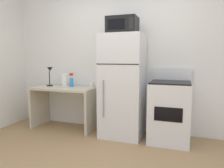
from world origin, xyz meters
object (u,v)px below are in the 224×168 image
object	(u,v)px
refrigerator	(123,86)
oven_range	(170,111)
coffee_mug	(92,85)
paper_towel_roll	(65,80)
desk	(65,100)
spray_bottle	(72,81)
microwave	(123,26)
desk_lamp	(50,73)

from	to	relation	value
refrigerator	oven_range	bearing A→B (deg)	-0.15
coffee_mug	paper_towel_roll	world-z (taller)	paper_towel_roll
desk	refrigerator	distance (m)	1.13
refrigerator	oven_range	size ratio (longest dim) A/B	1.49
desk	coffee_mug	size ratio (longest dim) A/B	11.89
paper_towel_roll	oven_range	xyz separation A→B (m)	(1.89, -0.12, -0.40)
spray_bottle	microwave	bearing A→B (deg)	-7.41
refrigerator	oven_range	distance (m)	0.83
desk_lamp	oven_range	size ratio (longest dim) A/B	0.32
coffee_mug	spray_bottle	distance (m)	0.38
refrigerator	oven_range	world-z (taller)	refrigerator
desk_lamp	refrigerator	world-z (taller)	refrigerator
paper_towel_roll	desk	bearing A→B (deg)	-64.06
desk	spray_bottle	xyz separation A→B (m)	(0.10, 0.09, 0.33)
coffee_mug	spray_bottle	xyz separation A→B (m)	(-0.37, -0.06, 0.05)
desk_lamp	microwave	size ratio (longest dim) A/B	0.77
desk	microwave	bearing A→B (deg)	-2.12
desk_lamp	coffee_mug	world-z (taller)	desk_lamp
paper_towel_roll	desk_lamp	bearing A→B (deg)	-169.49
desk_lamp	spray_bottle	size ratio (longest dim) A/B	1.42
desk	refrigerator	xyz separation A→B (m)	(1.09, -0.02, 0.30)
coffee_mug	refrigerator	bearing A→B (deg)	-15.44
microwave	refrigerator	bearing A→B (deg)	90.33
coffee_mug	microwave	world-z (taller)	microwave
coffee_mug	paper_towel_roll	bearing A→B (deg)	-173.68
desk	spray_bottle	world-z (taller)	spray_bottle
desk_lamp	coffee_mug	distance (m)	0.82
desk	coffee_mug	distance (m)	0.57
coffee_mug	microwave	xyz separation A→B (m)	(0.62, -0.19, 0.97)
desk_lamp	paper_towel_roll	bearing A→B (deg)	10.51
spray_bottle	refrigerator	bearing A→B (deg)	-6.21
microwave	oven_range	distance (m)	1.50
desk	coffee_mug	world-z (taller)	coffee_mug
coffee_mug	microwave	distance (m)	1.17
desk_lamp	microwave	world-z (taller)	microwave
desk_lamp	refrigerator	bearing A→B (deg)	-2.56
coffee_mug	microwave	size ratio (longest dim) A/B	0.21
oven_range	refrigerator	bearing A→B (deg)	179.85
desk	refrigerator	bearing A→B (deg)	-1.01
coffee_mug	refrigerator	size ratio (longest dim) A/B	0.06
coffee_mug	desk_lamp	bearing A→B (deg)	-172.21
spray_bottle	microwave	distance (m)	1.36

